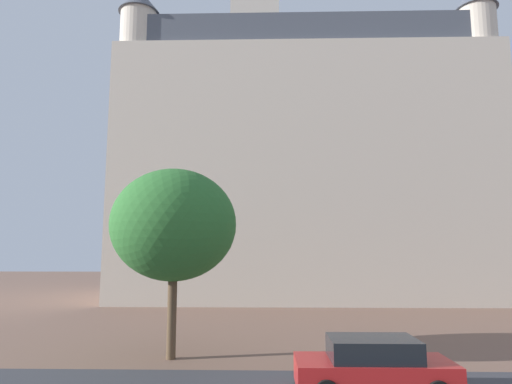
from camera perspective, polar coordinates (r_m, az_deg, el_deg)
The scene contains 3 objects.
landmark_building at distance 35.99m, azimuth 5.96°, elevation 4.10°, with size 29.54×12.10×36.25m.
car_red at distance 13.10m, azimuth 15.63°, elevation -21.91°, with size 4.33×2.01×1.51m.
tree_curb_far at distance 16.28m, azimuth -11.05°, elevation -4.40°, with size 4.71×4.71×7.02m.
Camera 1 is at (0.15, -2.64, 4.01)m, focal length 29.47 mm.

